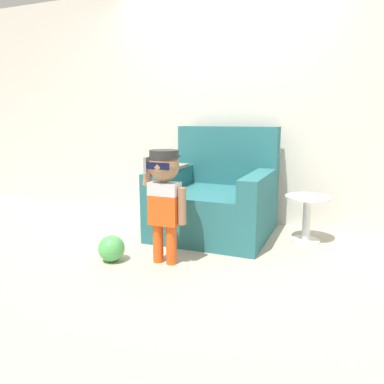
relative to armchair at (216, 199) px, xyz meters
name	(u,v)px	position (x,y,z in m)	size (l,w,h in m)	color
ground_plane	(196,239)	(-0.11, -0.27, -0.35)	(10.00, 10.00, 0.00)	#BCB29E
wall_back	(224,104)	(-0.11, 0.58, 0.95)	(10.00, 0.05, 2.60)	silver
armchair	(216,199)	(0.00, 0.00, 0.00)	(1.10, 1.05, 1.06)	#286B70
person_child	(164,189)	(-0.12, -0.93, 0.25)	(0.37, 0.28, 0.91)	#E05119
side_table	(307,214)	(0.88, 0.05, -0.09)	(0.41, 0.41, 0.44)	white
toy_ball	(111,248)	(-0.54, -1.06, -0.24)	(0.22, 0.22, 0.22)	#4CB256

